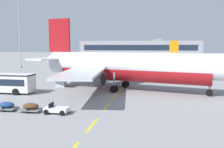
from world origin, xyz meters
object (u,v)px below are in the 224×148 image
object	(u,v)px
airliner_mid_left	(147,57)
uld_cargo_container	(61,82)
apron_light_mast_near	(19,23)
airliner_foreground	(128,66)
baggage_train	(19,107)

from	to	relation	value
airliner_mid_left	uld_cargo_container	distance (m)	55.16
uld_cargo_container	apron_light_mast_near	xyz separation A→B (m)	(-27.26, 33.11, 13.90)
airliner_mid_left	apron_light_mast_near	distance (m)	46.85
airliner_foreground	uld_cargo_container	xyz separation A→B (m)	(-12.27, 1.49, -3.15)
baggage_train	airliner_foreground	bearing A→B (deg)	54.76
airliner_foreground	baggage_train	size ratio (longest dim) A/B	2.97
airliner_foreground	uld_cargo_container	size ratio (longest dim) A/B	20.73
airliner_mid_left	apron_light_mast_near	xyz separation A→B (m)	(-40.53, -20.38, 11.70)
airliner_mid_left	baggage_train	distance (m)	71.10
airliner_foreground	airliner_mid_left	xyz separation A→B (m)	(1.00, 54.98, -0.95)
airliner_mid_left	baggage_train	world-z (taller)	airliner_mid_left
uld_cargo_container	airliner_foreground	bearing A→B (deg)	-6.93
uld_cargo_container	baggage_train	bearing A→B (deg)	-84.51
uld_cargo_container	apron_light_mast_near	distance (m)	45.08
airliner_mid_left	baggage_train	size ratio (longest dim) A/B	2.26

